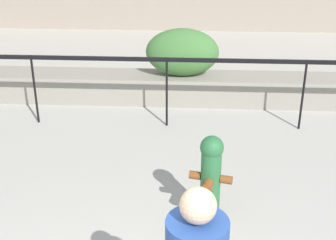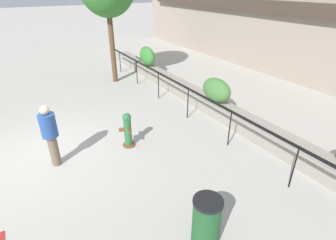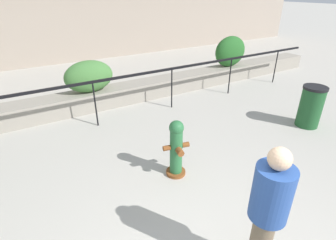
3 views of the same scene
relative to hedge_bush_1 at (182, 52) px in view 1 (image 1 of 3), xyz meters
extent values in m
cube|color=gray|center=(-0.21, 0.00, -0.68)|extent=(18.00, 0.70, 0.50)
cube|color=black|center=(-0.21, -1.10, 0.19)|extent=(15.00, 0.05, 0.06)
cylinder|color=black|center=(-2.35, -1.10, -0.35)|extent=(0.04, 0.04, 1.15)
cylinder|color=black|center=(-0.21, -1.10, -0.35)|extent=(0.04, 0.04, 1.15)
cylinder|color=black|center=(1.93, -1.10, -0.35)|extent=(0.04, 0.04, 1.15)
ellipsoid|color=#427538|center=(0.00, 0.00, 0.00)|extent=(1.30, 0.70, 0.85)
cylinder|color=brown|center=(0.43, -3.68, -0.90)|extent=(0.42, 0.42, 0.06)
cylinder|color=#286638|center=(0.43, -3.68, -0.44)|extent=(0.26, 0.26, 0.85)
sphere|color=#286638|center=(0.43, -3.68, 0.03)|extent=(0.25, 0.25, 0.25)
cylinder|color=brown|center=(0.39, -3.85, -0.34)|extent=(0.14, 0.16, 0.11)
cylinder|color=brown|center=(0.26, -3.64, -0.34)|extent=(0.14, 0.12, 0.09)
cylinder|color=brown|center=(0.59, -3.72, -0.34)|extent=(0.14, 0.12, 0.09)
sphere|color=#D6AD89|center=(0.26, -5.71, 0.69)|extent=(0.23, 0.23, 0.23)
camera|label=1|loc=(0.22, -8.06, 2.31)|focal=50.00mm
camera|label=2|loc=(6.74, -6.08, 3.41)|focal=28.00mm
camera|label=3|loc=(-1.68, -6.90, 2.12)|focal=28.00mm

